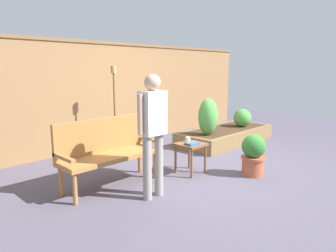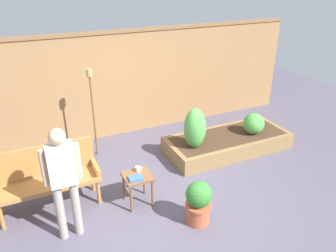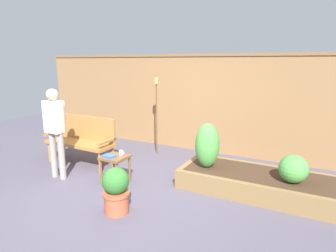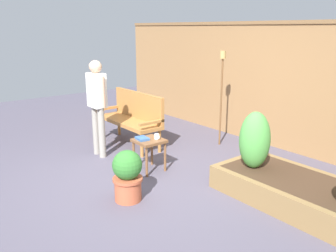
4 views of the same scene
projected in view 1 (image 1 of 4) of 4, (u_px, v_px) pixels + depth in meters
ground_plane at (213, 171)px, 4.99m from camera, size 14.00×14.00×0.00m
fence_back at (115, 94)px, 6.58m from camera, size 8.40×0.14×2.16m
garden_bench at (107, 147)px, 4.31m from camera, size 1.44×0.48×0.94m
side_table at (191, 148)px, 4.82m from camera, size 0.40×0.40×0.48m
cup_on_table at (188, 139)px, 4.91m from camera, size 0.10×0.07×0.08m
book_on_table at (192, 144)px, 4.71m from camera, size 0.21×0.17×0.03m
potted_boxwood at (253, 154)px, 4.74m from camera, size 0.37×0.37×0.64m
raised_planter_bed at (226, 135)px, 6.92m from camera, size 2.40×1.00×0.30m
shrub_near_bench at (208, 117)px, 6.19m from camera, size 0.39×0.39×0.74m
shrub_far_corner at (242, 118)px, 7.13m from camera, size 0.41×0.41×0.41m
tiki_torch at (114, 95)px, 5.72m from camera, size 0.10×0.10×1.67m
person_by_bench at (153, 125)px, 3.81m from camera, size 0.47×0.20×1.56m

